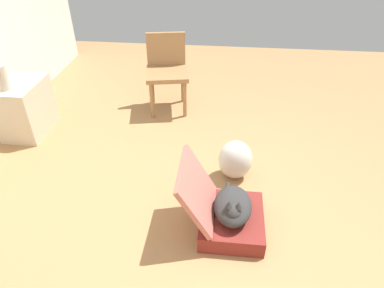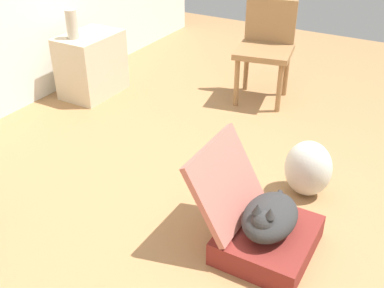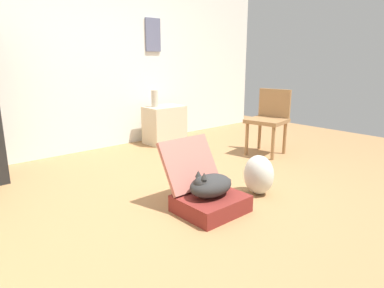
{
  "view_description": "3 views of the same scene",
  "coord_description": "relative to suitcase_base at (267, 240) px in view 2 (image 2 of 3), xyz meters",
  "views": [
    {
      "loc": [
        -2.1,
        -0.25,
        2.09
      ],
      "look_at": [
        0.1,
        -0.02,
        0.53
      ],
      "focal_mm": 32.53,
      "sensor_mm": 36.0,
      "label": 1
    },
    {
      "loc": [
        -2.1,
        -0.94,
        1.82
      ],
      "look_at": [
        0.04,
        0.28,
        0.35
      ],
      "focal_mm": 43.11,
      "sensor_mm": 36.0,
      "label": 2
    },
    {
      "loc": [
        -2.1,
        -2.25,
        1.26
      ],
      "look_at": [
        -0.21,
        -0.09,
        0.54
      ],
      "focal_mm": 31.57,
      "sensor_mm": 36.0,
      "label": 3
    }
  ],
  "objects": [
    {
      "name": "ground_plane",
      "position": [
        0.24,
        0.36,
        -0.07
      ],
      "size": [
        7.68,
        7.68,
        0.0
      ],
      "primitive_type": "plane",
      "color": "#9E7247",
      "rests_on": "ground"
    },
    {
      "name": "suitcase_base",
      "position": [
        0.0,
        0.0,
        0.0
      ],
      "size": [
        0.54,
        0.48,
        0.14
      ],
      "primitive_type": "cube",
      "color": "maroon",
      "rests_on": "ground"
    },
    {
      "name": "suitcase_lid",
      "position": [
        0.0,
        0.27,
        0.29
      ],
      "size": [
        0.54,
        0.27,
        0.44
      ],
      "primitive_type": "cube",
      "rotation": [
        1.06,
        0.0,
        0.0
      ],
      "color": "#B26356",
      "rests_on": "suitcase_base"
    },
    {
      "name": "cat",
      "position": [
        -0.01,
        0.0,
        0.17
      ],
      "size": [
        0.48,
        0.28,
        0.24
      ],
      "color": "#2D2D2D",
      "rests_on": "suitcase_base"
    },
    {
      "name": "plastic_bag_white",
      "position": [
        0.62,
        -0.02,
        0.12
      ],
      "size": [
        0.26,
        0.3,
        0.38
      ],
      "primitive_type": "ellipsoid",
      "color": "silver",
      "rests_on": "ground"
    },
    {
      "name": "side_table",
      "position": [
        1.16,
        2.21,
        0.21
      ],
      "size": [
        0.58,
        0.4,
        0.56
      ],
      "primitive_type": "cube",
      "color": "beige",
      "rests_on": "ground"
    },
    {
      "name": "vase_tall",
      "position": [
        1.02,
        2.25,
        0.62
      ],
      "size": [
        0.1,
        0.1,
        0.25
      ],
      "primitive_type": "cylinder",
      "color": "#B7AD99",
      "rests_on": "side_table"
    },
    {
      "name": "chair",
      "position": [
        1.86,
        0.8,
        0.42
      ],
      "size": [
        0.54,
        0.55,
        0.87
      ],
      "rotation": [
        0.0,
        0.0,
        -1.38
      ],
      "color": "olive",
      "rests_on": "ground"
    }
  ]
}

